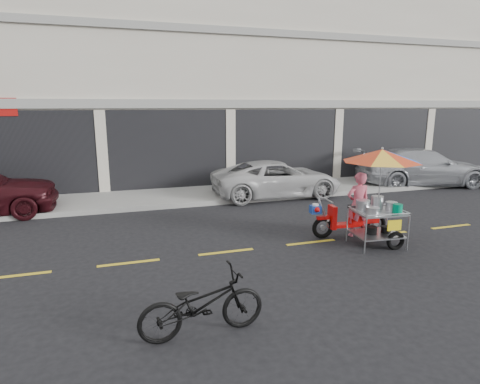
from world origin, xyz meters
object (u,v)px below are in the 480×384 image
object	(u,v)px
white_pickup	(277,179)
silver_pickup	(422,167)
food_vendor_rig	(372,182)
near_bicycle	(202,304)

from	to	relation	value
white_pickup	silver_pickup	size ratio (longest dim) A/B	0.89
silver_pickup	food_vendor_rig	xyz separation A→B (m)	(-5.89, -5.02, 0.66)
near_bicycle	food_vendor_rig	size ratio (longest dim) A/B	0.79
white_pickup	food_vendor_rig	world-z (taller)	food_vendor_rig
silver_pickup	near_bicycle	xyz separation A→B (m)	(-10.32, -7.62, -0.26)
white_pickup	silver_pickup	distance (m)	6.09
silver_pickup	food_vendor_rig	size ratio (longest dim) A/B	2.26
silver_pickup	near_bicycle	world-z (taller)	silver_pickup
white_pickup	food_vendor_rig	size ratio (longest dim) A/B	2.01
silver_pickup	near_bicycle	size ratio (longest dim) A/B	2.86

